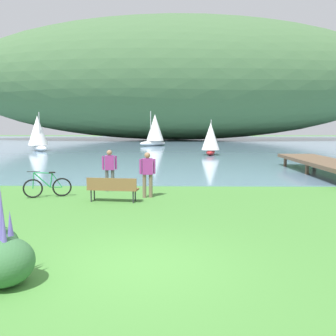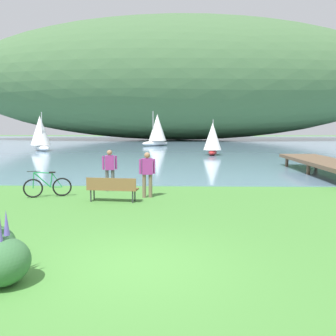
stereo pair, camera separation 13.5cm
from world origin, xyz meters
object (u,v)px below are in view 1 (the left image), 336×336
person_on_the_grass (147,172)px  sailboat_toward_hillside (211,138)px  person_at_shoreline (110,168)px  park_bench_near_camera (113,187)px  bicycle_leaning_near_bench (47,187)px  sailboat_mid_bay (38,133)px  sailboat_nearest_to_shore (155,130)px

person_on_the_grass → sailboat_toward_hillside: 20.44m
person_at_shoreline → park_bench_near_camera: bearing=-77.5°
sailboat_toward_hillside → bicycle_leaning_near_bench: bearing=-112.1°
person_at_shoreline → sailboat_toward_hillside: bearing=72.2°
person_at_shoreline → bicycle_leaning_near_bench: bearing=-146.9°
bicycle_leaning_near_bench → person_at_shoreline: size_ratio=0.99×
person_on_the_grass → park_bench_near_camera: bearing=-144.3°
park_bench_near_camera → person_at_shoreline: person_at_shoreline is taller
bicycle_leaning_near_bench → sailboat_toward_hillside: 21.60m
sailboat_mid_bay → sailboat_toward_hillside: bearing=-17.2°
sailboat_toward_hillside → person_on_the_grass: bearing=-102.2°
park_bench_near_camera → sailboat_mid_bay: (-12.49, 26.38, 1.46)m
bicycle_leaning_near_bench → person_at_shoreline: bearing=33.1°
park_bench_near_camera → person_on_the_grass: person_on_the_grass is taller
bicycle_leaning_near_bench → sailboat_nearest_to_shore: 35.86m
park_bench_near_camera → person_on_the_grass: 1.52m
park_bench_near_camera → person_on_the_grass: (1.18, 0.85, 0.46)m
person_at_shoreline → sailboat_nearest_to_shore: (0.00, 34.37, 1.24)m
bicycle_leaning_near_bench → person_at_shoreline: (2.13, 1.38, 0.58)m
person_on_the_grass → sailboat_nearest_to_shore: sailboat_nearest_to_shore is taller
sailboat_nearest_to_shore → sailboat_toward_hillside: (5.97, -15.76, -0.65)m
sailboat_mid_bay → sailboat_toward_hillside: sailboat_mid_bay is taller
person_on_the_grass → sailboat_mid_bay: (-13.67, 25.53, 1.00)m
bicycle_leaning_near_bench → sailboat_mid_bay: (-9.87, 25.55, 1.58)m
bicycle_leaning_near_bench → sailboat_toward_hillside: (8.10, 19.99, 1.17)m
person_at_shoreline → sailboat_toward_hillside: 19.55m
person_on_the_grass → sailboat_mid_bay: bearing=118.2°
person_at_shoreline → person_on_the_grass: (1.67, -1.37, 0.00)m
park_bench_near_camera → sailboat_nearest_to_shore: bearing=90.8°
bicycle_leaning_near_bench → person_on_the_grass: size_ratio=0.99×
person_at_shoreline → person_on_the_grass: size_ratio=1.00×
bicycle_leaning_near_bench → person_at_shoreline: 2.60m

